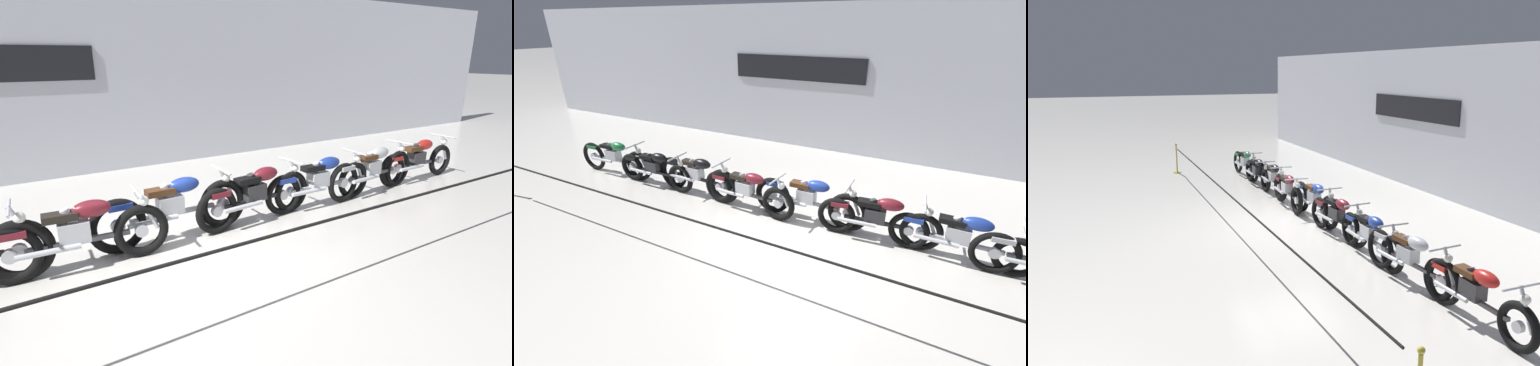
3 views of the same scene
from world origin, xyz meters
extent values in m
plane|color=silver|center=(0.00, 0.00, 0.00)|extent=(120.00, 120.00, 0.00)
cube|color=silver|center=(0.00, 5.12, 2.10)|extent=(28.00, 0.25, 4.20)
cube|color=black|center=(-2.19, 4.98, 2.43)|extent=(4.19, 0.04, 0.70)
torus|color=black|center=(-4.59, 0.64, 0.38)|extent=(0.77, 0.13, 0.77)
torus|color=black|center=(-6.21, 0.57, 0.38)|extent=(0.77, 0.13, 0.77)
cylinder|color=silver|center=(-4.59, 0.64, 0.38)|extent=(0.19, 0.09, 0.18)
cylinder|color=silver|center=(-6.21, 0.57, 0.38)|extent=(0.19, 0.09, 0.18)
cylinder|color=silver|center=(-4.50, 0.64, 0.67)|extent=(0.31, 0.07, 0.59)
cube|color=silver|center=(-5.45, 0.60, 0.54)|extent=(0.37, 0.23, 0.26)
cylinder|color=silver|center=(-5.41, 0.60, 0.74)|extent=(0.18, 0.12, 0.24)
cylinder|color=silver|center=(-5.49, 0.60, 0.74)|extent=(0.18, 0.12, 0.24)
cylinder|color=silver|center=(-5.75, 0.45, 0.40)|extent=(0.70, 0.10, 0.07)
cube|color=#ADAFB5|center=(-5.40, 0.60, 0.40)|extent=(1.30, 0.11, 0.06)
ellipsoid|color=#1E6B38|center=(-5.22, 0.61, 0.80)|extent=(0.47, 0.24, 0.22)
cube|color=black|center=(-5.58, 0.60, 0.76)|extent=(0.41, 0.21, 0.09)
cube|color=#1E6B38|center=(-6.16, 0.58, 0.66)|extent=(0.33, 0.17, 0.08)
cylinder|color=silver|center=(-4.61, 0.63, 0.93)|extent=(0.06, 0.62, 0.04)
sphere|color=silver|center=(-4.53, 0.64, 0.79)|extent=(0.14, 0.14, 0.14)
torus|color=black|center=(-3.17, 0.56, 0.35)|extent=(0.70, 0.12, 0.70)
torus|color=black|center=(-4.75, 0.56, 0.35)|extent=(0.70, 0.12, 0.70)
cylinder|color=silver|center=(-3.17, 0.56, 0.35)|extent=(0.16, 0.08, 0.16)
cylinder|color=silver|center=(-4.75, 0.56, 0.35)|extent=(0.16, 0.08, 0.16)
cylinder|color=silver|center=(-3.08, 0.56, 0.63)|extent=(0.30, 0.06, 0.59)
cube|color=#2D2D30|center=(-4.01, 0.56, 0.51)|extent=(0.36, 0.22, 0.26)
cylinder|color=#2D2D30|center=(-3.97, 0.56, 0.71)|extent=(0.18, 0.11, 0.24)
cylinder|color=#2D2D30|center=(-4.06, 0.56, 0.71)|extent=(0.18, 0.11, 0.24)
cylinder|color=silver|center=(-4.31, 0.42, 0.37)|extent=(0.70, 0.07, 0.07)
cube|color=black|center=(-3.96, 0.56, 0.37)|extent=(1.26, 0.06, 0.06)
ellipsoid|color=black|center=(-3.78, 0.56, 0.77)|extent=(0.46, 0.22, 0.22)
cube|color=black|center=(-4.14, 0.56, 0.73)|extent=(0.40, 0.20, 0.09)
cube|color=black|center=(-4.70, 0.56, 0.59)|extent=(0.32, 0.16, 0.08)
cylinder|color=silver|center=(-3.19, 0.56, 0.90)|extent=(0.04, 0.62, 0.04)
sphere|color=silver|center=(-3.11, 0.56, 0.76)|extent=(0.14, 0.14, 0.14)
torus|color=black|center=(-1.99, 0.60, 0.39)|extent=(0.79, 0.17, 0.79)
torus|color=black|center=(-3.49, 0.67, 0.39)|extent=(0.79, 0.17, 0.79)
cylinder|color=silver|center=(-1.99, 0.60, 0.39)|extent=(0.19, 0.09, 0.18)
cylinder|color=silver|center=(-3.49, 0.67, 0.39)|extent=(0.19, 0.09, 0.18)
cylinder|color=silver|center=(-1.90, 0.60, 0.68)|extent=(0.31, 0.07, 0.59)
cube|color=silver|center=(-2.79, 0.64, 0.55)|extent=(0.37, 0.24, 0.26)
cylinder|color=silver|center=(-2.75, 0.64, 0.75)|extent=(0.18, 0.12, 0.24)
cylinder|color=silver|center=(-2.83, 0.64, 0.75)|extent=(0.18, 0.12, 0.24)
cylinder|color=silver|center=(-3.09, 0.51, 0.41)|extent=(0.70, 0.10, 0.07)
cube|color=black|center=(-2.74, 0.64, 0.41)|extent=(1.20, 0.11, 0.06)
ellipsoid|color=black|center=(-2.56, 0.63, 0.81)|extent=(0.47, 0.24, 0.22)
cube|color=black|center=(-2.92, 0.65, 0.77)|extent=(0.41, 0.22, 0.09)
cube|color=black|center=(-3.44, 0.67, 0.67)|extent=(0.33, 0.17, 0.08)
cylinder|color=silver|center=(-2.01, 0.61, 0.94)|extent=(0.06, 0.62, 0.04)
sphere|color=silver|center=(-1.93, 0.60, 0.80)|extent=(0.14, 0.14, 0.14)
torus|color=black|center=(-0.58, 0.49, 0.37)|extent=(0.74, 0.17, 0.73)
torus|color=black|center=(-2.10, 0.59, 0.37)|extent=(0.74, 0.17, 0.73)
cylinder|color=silver|center=(-0.58, 0.49, 0.37)|extent=(0.17, 0.09, 0.17)
cylinder|color=silver|center=(-2.10, 0.59, 0.37)|extent=(0.17, 0.09, 0.17)
cylinder|color=silver|center=(-0.49, 0.48, 0.65)|extent=(0.31, 0.08, 0.59)
cube|color=silver|center=(-1.39, 0.54, 0.53)|extent=(0.37, 0.24, 0.26)
cylinder|color=silver|center=(-1.35, 0.54, 0.73)|extent=(0.19, 0.12, 0.24)
cylinder|color=silver|center=(-1.43, 0.54, 0.73)|extent=(0.19, 0.12, 0.24)
cylinder|color=silver|center=(-1.70, 0.42, 0.39)|extent=(0.70, 0.11, 0.07)
cube|color=#47474C|center=(-1.34, 0.54, 0.39)|extent=(1.21, 0.14, 0.06)
ellipsoid|color=maroon|center=(-1.16, 0.53, 0.79)|extent=(0.47, 0.25, 0.22)
cube|color=black|center=(-1.52, 0.55, 0.75)|extent=(0.41, 0.23, 0.09)
cube|color=maroon|center=(-2.05, 0.58, 0.62)|extent=(0.33, 0.18, 0.08)
cylinder|color=silver|center=(-0.60, 0.49, 0.92)|extent=(0.08, 0.62, 0.04)
sphere|color=silver|center=(-0.52, 0.48, 0.78)|extent=(0.14, 0.14, 0.14)
torus|color=black|center=(0.76, 0.74, 0.39)|extent=(0.79, 0.14, 0.78)
torus|color=black|center=(-0.83, 0.72, 0.39)|extent=(0.79, 0.14, 0.78)
cylinder|color=silver|center=(0.76, 0.74, 0.39)|extent=(0.19, 0.08, 0.18)
cylinder|color=silver|center=(-0.83, 0.72, 0.39)|extent=(0.19, 0.08, 0.18)
cylinder|color=silver|center=(0.85, 0.75, 0.68)|extent=(0.30, 0.06, 0.59)
cube|color=silver|center=(-0.08, 0.73, 0.55)|extent=(0.36, 0.22, 0.26)
cylinder|color=silver|center=(-0.04, 0.73, 0.75)|extent=(0.18, 0.11, 0.24)
cylinder|color=silver|center=(-0.13, 0.73, 0.75)|extent=(0.18, 0.11, 0.24)
cylinder|color=silver|center=(-0.38, 0.59, 0.41)|extent=(0.70, 0.08, 0.07)
cube|color=#ADAFB5|center=(-0.03, 0.73, 0.41)|extent=(1.28, 0.08, 0.06)
ellipsoid|color=navy|center=(0.15, 0.74, 0.81)|extent=(0.46, 0.23, 0.22)
cube|color=#4C2D19|center=(-0.21, 0.73, 0.77)|extent=(0.40, 0.21, 0.09)
cube|color=navy|center=(-0.78, 0.73, 0.67)|extent=(0.32, 0.16, 0.08)
cylinder|color=silver|center=(0.74, 0.74, 0.94)|extent=(0.04, 0.62, 0.04)
sphere|color=silver|center=(0.82, 0.75, 0.80)|extent=(0.14, 0.14, 0.14)
torus|color=black|center=(2.07, 0.73, 0.36)|extent=(0.73, 0.18, 0.72)
torus|color=black|center=(0.59, 0.60, 0.36)|extent=(0.73, 0.18, 0.72)
cylinder|color=silver|center=(2.07, 0.73, 0.36)|extent=(0.18, 0.09, 0.17)
cylinder|color=silver|center=(0.59, 0.60, 0.36)|extent=(0.18, 0.09, 0.17)
cylinder|color=silver|center=(2.16, 0.73, 0.64)|extent=(0.31, 0.08, 0.59)
cube|color=#2D2D30|center=(1.28, 0.66, 0.52)|extent=(0.38, 0.25, 0.26)
cylinder|color=#2D2D30|center=(1.32, 0.66, 0.72)|extent=(0.19, 0.13, 0.24)
cylinder|color=#2D2D30|center=(1.24, 0.65, 0.72)|extent=(0.19, 0.13, 0.24)
cylinder|color=silver|center=(0.99, 0.49, 0.38)|extent=(0.70, 0.13, 0.07)
cube|color=black|center=(1.33, 0.66, 0.38)|extent=(1.19, 0.16, 0.06)
ellipsoid|color=maroon|center=(1.51, 0.68, 0.78)|extent=(0.48, 0.26, 0.22)
cube|color=black|center=(1.15, 0.65, 0.74)|extent=(0.42, 0.23, 0.09)
cube|color=maroon|center=(0.64, 0.60, 0.62)|extent=(0.33, 0.19, 0.08)
cylinder|color=silver|center=(2.05, 0.72, 0.91)|extent=(0.09, 0.62, 0.04)
sphere|color=silver|center=(2.13, 0.73, 0.77)|extent=(0.14, 0.14, 0.14)
torus|color=black|center=(3.47, 0.66, 0.35)|extent=(0.70, 0.12, 0.70)
torus|color=black|center=(1.87, 0.69, 0.35)|extent=(0.70, 0.12, 0.70)
cylinder|color=silver|center=(3.47, 0.66, 0.35)|extent=(0.17, 0.08, 0.16)
cylinder|color=silver|center=(1.87, 0.69, 0.35)|extent=(0.17, 0.08, 0.16)
cube|color=silver|center=(2.62, 0.68, 0.51)|extent=(0.36, 0.23, 0.26)
cylinder|color=silver|center=(2.66, 0.68, 0.71)|extent=(0.18, 0.11, 0.24)
cylinder|color=silver|center=(2.58, 0.68, 0.71)|extent=(0.18, 0.11, 0.24)
cylinder|color=silver|center=(2.32, 0.54, 0.37)|extent=(0.70, 0.08, 0.07)
cube|color=#ADAFB5|center=(2.67, 0.67, 0.37)|extent=(1.28, 0.08, 0.06)
ellipsoid|color=navy|center=(2.85, 0.67, 0.77)|extent=(0.46, 0.23, 0.22)
cube|color=black|center=(2.49, 0.68, 0.73)|extent=(0.40, 0.21, 0.09)
cube|color=navy|center=(1.92, 0.69, 0.60)|extent=(0.32, 0.17, 0.08)
cylinder|color=silver|center=(3.45, 0.66, 0.90)|extent=(0.05, 0.62, 0.04)
torus|color=black|center=(3.16, 0.60, 0.37)|extent=(0.74, 0.16, 0.74)
cylinder|color=silver|center=(3.16, 0.60, 0.37)|extent=(0.18, 0.09, 0.18)
cube|color=#B7BABF|center=(3.21, 0.61, 0.64)|extent=(0.33, 0.18, 0.08)
cylinder|color=black|center=(0.11, -1.47, 0.88)|extent=(13.53, 0.04, 0.04)
camera|label=1|loc=(-1.87, -4.44, 2.58)|focal=28.00mm
camera|label=2|loc=(2.07, -4.95, 3.65)|focal=24.00mm
camera|label=3|loc=(10.63, -4.21, 3.61)|focal=35.00mm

